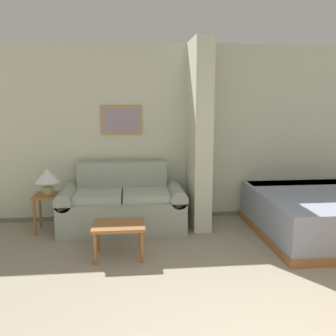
{
  "coord_description": "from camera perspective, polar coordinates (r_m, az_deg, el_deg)",
  "views": [
    {
      "loc": [
        -0.92,
        -1.7,
        1.78
      ],
      "look_at": [
        -0.5,
        2.31,
        1.05
      ],
      "focal_mm": 40.0,
      "sensor_mm": 36.0,
      "label": 1
    }
  ],
  "objects": [
    {
      "name": "coffee_table",
      "position": [
        4.36,
        -7.52,
        -9.11
      ],
      "size": [
        0.59,
        0.46,
        0.4
      ],
      "color": "#996033",
      "rests_on": "ground_plane"
    },
    {
      "name": "wall_back",
      "position": [
        5.71,
        3.36,
        5.35
      ],
      "size": [
        7.72,
        0.16,
        2.6
      ],
      "color": "beige",
      "rests_on": "ground_plane"
    },
    {
      "name": "couch",
      "position": [
        5.33,
        -6.92,
        -5.63
      ],
      "size": [
        1.74,
        0.84,
        0.9
      ],
      "color": "#99A393",
      "rests_on": "ground_plane"
    },
    {
      "name": "side_table",
      "position": [
        5.38,
        -17.69,
        -4.87
      ],
      "size": [
        0.39,
        0.39,
        0.52
      ],
      "color": "#996033",
      "rests_on": "ground_plane"
    },
    {
      "name": "table_lamp",
      "position": [
        5.31,
        -17.89,
        -1.26
      ],
      "size": [
        0.34,
        0.34,
        0.36
      ],
      "color": "tan",
      "rests_on": "side_table"
    },
    {
      "name": "bed",
      "position": [
        5.44,
        22.64,
        -6.46
      ],
      "size": [
        1.76,
        1.91,
        0.57
      ],
      "color": "#996033",
      "rests_on": "ground_plane"
    },
    {
      "name": "wall_partition_pillar",
      "position": [
        5.28,
        4.76,
        4.99
      ],
      "size": [
        0.24,
        0.78,
        2.6
      ],
      "color": "beige",
      "rests_on": "ground_plane"
    }
  ]
}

